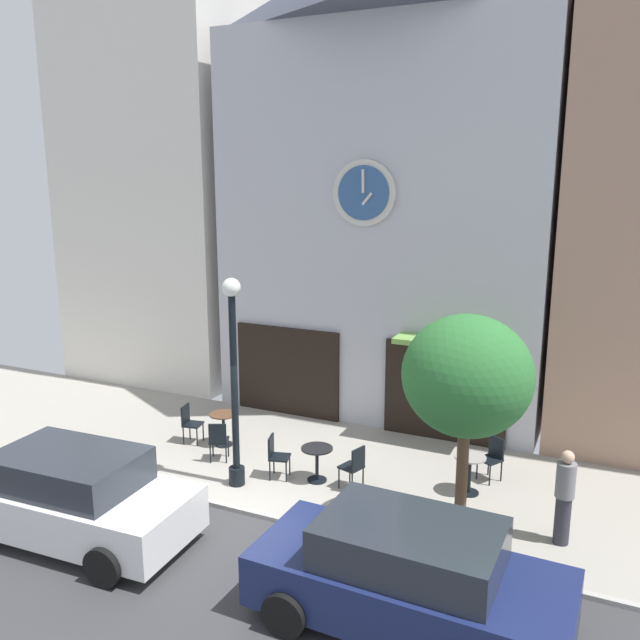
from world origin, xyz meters
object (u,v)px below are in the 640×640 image
Objects in this scene: cafe_chair_by_entrance at (354,464)px; cafe_chair_near_tree at (493,455)px; pedestrian_grey at (564,496)px; parked_car_white at (71,496)px; cafe_table_near_door at (470,469)px; cafe_chair_corner at (190,421)px; cafe_table_rightmost at (223,424)px; street_lamp at (234,383)px; street_tree at (467,377)px; cafe_chair_near_lamp at (276,453)px; parked_car_navy at (408,577)px; cafe_chair_facing_wall at (218,438)px; cafe_table_center at (317,458)px.

cafe_chair_by_entrance and cafe_chair_near_tree have the same top height.
pedestrian_grey reaches higher than cafe_chair_by_entrance.
parked_car_white is (-6.13, -5.21, 0.23)m from cafe_chair_near_tree.
cafe_table_near_door is at bearing 148.29° from pedestrian_grey.
cafe_table_rightmost is at bearing 13.54° from cafe_chair_corner.
cafe_table_rightmost is 0.85× the size of cafe_chair_corner.
cafe_table_rightmost is 7.52m from pedestrian_grey.
street_lamp reaches higher than cafe_table_rightmost.
cafe_table_near_door is at bearing -110.22° from cafe_chair_near_tree.
cafe_chair_corner is (-0.80, -0.19, 0.02)m from cafe_table_rightmost.
cafe_chair_near_lamp is at bearing 170.63° from street_tree.
parked_car_navy reaches higher than cafe_table_near_door.
cafe_chair_facing_wall and cafe_chair_corner have the same top height.
cafe_table_rightmost is at bearing -172.06° from cafe_chair_near_tree.
street_lamp is 2.59m from cafe_table_rightmost.
cafe_chair_near_tree is at bearing 33.61° from cafe_chair_by_entrance.
cafe_table_near_door is 0.46× the size of pedestrian_grey.
cafe_chair_by_entrance reaches higher than cafe_table_near_door.
cafe_table_near_door is at bearing 19.92° from street_lamp.
parked_car_white is at bearing -155.12° from street_tree.
street_tree is 3.34m from parked_car_navy.
cafe_table_rightmost is 0.85× the size of cafe_chair_facing_wall.
cafe_table_center is 4.75m from pedestrian_grey.
cafe_table_center is at bearing 130.80° from parked_car_navy.
street_tree is at bearing -8.45° from cafe_chair_facing_wall.
street_lamp is 5.86× the size of cafe_table_center.
cafe_table_center is 0.80× the size of cafe_chair_facing_wall.
street_lamp is at bearing -152.83° from cafe_chair_near_tree.
street_lamp is 1.80m from cafe_chair_near_lamp.
cafe_table_rightmost is 3.62m from cafe_chair_by_entrance.
street_lamp is 2.00m from cafe_chair_facing_wall.
parked_car_navy reaches higher than cafe_chair_near_tree.
cafe_chair_by_entrance is (-2.09, -0.79, 0.02)m from cafe_table_near_door.
parked_car_white is at bearing -142.89° from cafe_table_near_door.
cafe_chair_by_entrance is 5.21m from parked_car_white.
street_lamp is at bearing -160.08° from cafe_table_near_door.
cafe_table_rightmost is 0.88m from cafe_chair_facing_wall.
parked_car_white is at bearing -121.13° from cafe_chair_near_lamp.
parked_car_white is at bearing -117.93° from street_lamp.
street_tree is at bearing 87.27° from parked_car_navy.
cafe_table_rightmost is 0.85× the size of cafe_chair_near_lamp.
cafe_chair_near_lamp is at bearing -165.34° from cafe_table_center.
cafe_chair_near_tree and cafe_chair_facing_wall have the same top height.
cafe_chair_near_tree is (0.30, 0.80, 0.02)m from cafe_table_near_door.
cafe_chair_corner reaches higher than cafe_table_rightmost.
cafe_table_rightmost is (-5.82, 1.60, -2.36)m from street_tree.
cafe_table_rightmost is at bearing 115.94° from cafe_chair_facing_wall.
street_tree is 5.11× the size of cafe_table_rightmost.
cafe_chair_facing_wall is at bearing 174.01° from cafe_chair_near_lamp.
cafe_chair_near_tree is (4.62, 2.37, -1.61)m from street_lamp.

